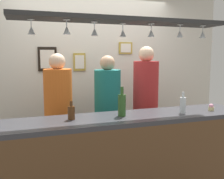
% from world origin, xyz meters
% --- Properties ---
extents(back_wall, '(4.40, 0.06, 2.60)m').
position_xyz_m(back_wall, '(0.00, 1.10, 1.30)').
color(back_wall, silver).
rests_on(back_wall, ground_plane).
extents(bar_counter, '(2.70, 0.55, 1.04)m').
position_xyz_m(bar_counter, '(0.00, -0.51, 0.70)').
color(bar_counter, '#38383D').
rests_on(bar_counter, ground_plane).
extents(overhead_glass_rack, '(2.20, 0.36, 0.04)m').
position_xyz_m(overhead_glass_rack, '(0.00, -0.30, 1.99)').
color(overhead_glass_rack, black).
extents(hanging_wineglass_far_left, '(0.07, 0.07, 0.13)m').
position_xyz_m(hanging_wineglass_far_left, '(-0.89, -0.25, 1.88)').
color(hanging_wineglass_far_left, silver).
rests_on(hanging_wineglass_far_left, overhead_glass_rack).
extents(hanging_wineglass_left, '(0.07, 0.07, 0.13)m').
position_xyz_m(hanging_wineglass_left, '(-0.58, -0.34, 1.88)').
color(hanging_wineglass_left, silver).
rests_on(hanging_wineglass_left, overhead_glass_rack).
extents(hanging_wineglass_center_left, '(0.07, 0.07, 0.13)m').
position_xyz_m(hanging_wineglass_center_left, '(-0.31, -0.27, 1.88)').
color(hanging_wineglass_center_left, silver).
rests_on(hanging_wineglass_center_left, overhead_glass_rack).
extents(hanging_wineglass_center, '(0.07, 0.07, 0.13)m').
position_xyz_m(hanging_wineglass_center, '(0.00, -0.24, 1.88)').
color(hanging_wineglass_center, silver).
rests_on(hanging_wineglass_center, overhead_glass_rack).
extents(hanging_wineglass_center_right, '(0.07, 0.07, 0.13)m').
position_xyz_m(hanging_wineglass_center_right, '(0.28, -0.32, 1.88)').
color(hanging_wineglass_center_right, silver).
rests_on(hanging_wineglass_center_right, overhead_glass_rack).
extents(hanging_wineglass_right, '(0.07, 0.07, 0.13)m').
position_xyz_m(hanging_wineglass_right, '(0.61, -0.34, 1.88)').
color(hanging_wineglass_right, silver).
rests_on(hanging_wineglass_right, overhead_glass_rack).
extents(hanging_wineglass_far_right, '(0.07, 0.07, 0.13)m').
position_xyz_m(hanging_wineglass_far_right, '(0.89, -0.34, 1.88)').
color(hanging_wineglass_far_right, silver).
rests_on(hanging_wineglass_far_right, overhead_glass_rack).
extents(person_left_orange_shirt, '(0.34, 0.34, 1.67)m').
position_xyz_m(person_left_orange_shirt, '(-0.59, 0.41, 1.01)').
color(person_left_orange_shirt, '#2D334C').
rests_on(person_left_orange_shirt, ground_plane).
extents(person_middle_teal_shirt, '(0.34, 0.34, 1.65)m').
position_xyz_m(person_middle_teal_shirt, '(0.04, 0.41, 0.99)').
color(person_middle_teal_shirt, '#2D334C').
rests_on(person_middle_teal_shirt, ground_plane).
extents(person_right_red_shirt, '(0.34, 0.34, 1.77)m').
position_xyz_m(person_right_red_shirt, '(0.59, 0.41, 1.07)').
color(person_right_red_shirt, '#2D334C').
rests_on(person_right_red_shirt, ground_plane).
extents(bottle_soda_clear, '(0.06, 0.06, 0.23)m').
position_xyz_m(bottle_soda_clear, '(0.62, -0.42, 1.13)').
color(bottle_soda_clear, silver).
rests_on(bottle_soda_clear, bar_counter).
extents(bottle_beer_brown_stubby, '(0.07, 0.07, 0.18)m').
position_xyz_m(bottle_beer_brown_stubby, '(-0.55, -0.31, 1.11)').
color(bottle_beer_brown_stubby, '#512D14').
rests_on(bottle_beer_brown_stubby, bar_counter).
extents(bottle_champagne_green, '(0.08, 0.08, 0.30)m').
position_xyz_m(bottle_champagne_green, '(-0.04, -0.33, 1.15)').
color(bottle_champagne_green, '#2D5623').
rests_on(bottle_champagne_green, bar_counter).
extents(cupcake, '(0.06, 0.06, 0.08)m').
position_xyz_m(cupcake, '(1.00, -0.41, 1.07)').
color(cupcake, beige).
rests_on(cupcake, bar_counter).
extents(picture_frame_caricature, '(0.26, 0.02, 0.34)m').
position_xyz_m(picture_frame_caricature, '(-0.64, 1.06, 1.60)').
color(picture_frame_caricature, black).
rests_on(picture_frame_caricature, back_wall).
extents(picture_frame_crest, '(0.18, 0.02, 0.26)m').
position_xyz_m(picture_frame_crest, '(-0.18, 1.06, 1.55)').
color(picture_frame_crest, '#B29338').
rests_on(picture_frame_crest, back_wall).
extents(picture_frame_upper_small, '(0.22, 0.02, 0.18)m').
position_xyz_m(picture_frame_upper_small, '(0.55, 1.06, 1.76)').
color(picture_frame_upper_small, '#B29338').
rests_on(picture_frame_upper_small, back_wall).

